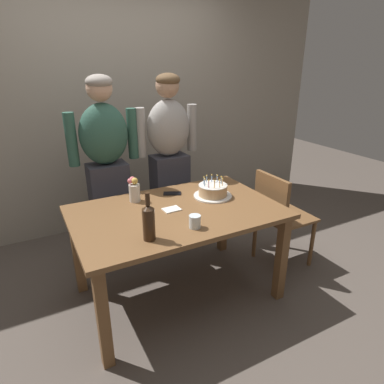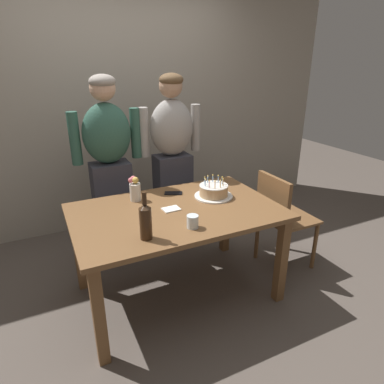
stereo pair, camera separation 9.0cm
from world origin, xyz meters
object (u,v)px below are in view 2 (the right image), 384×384
Objects in this scene: water_glass_near at (193,222)px; flower_vase at (135,189)px; wine_bottle at (146,221)px; napkin_stack at (171,209)px; dining_chair at (280,214)px; person_man_bearded at (110,168)px; person_woman_cardigan at (172,160)px; cell_phone at (173,193)px; birthday_cake at (214,191)px.

flower_vase is (-0.20, 0.61, 0.05)m from water_glass_near.
wine_bottle is 2.47× the size of napkin_stack.
dining_chair is at bearing -2.68° from napkin_stack.
person_man_bearded is 1.00× the size of person_woman_cardigan.
flower_vase is at bearing 108.50° from water_glass_near.
person_woman_cardigan is (0.20, 0.50, 0.13)m from cell_phone.
napkin_stack is 0.07× the size of person_man_bearded.
wine_bottle is (-0.32, -0.01, 0.08)m from water_glass_near.
flower_vase is (-0.18, 0.28, 0.09)m from napkin_stack.
birthday_cake is at bearing 78.03° from dining_chair.
birthday_cake is 0.41m from napkin_stack.
cell_phone is at bearing 69.15° from dining_chair.
birthday_cake is 0.67m from dining_chair.
person_woman_cardigan reaches higher than flower_vase.
wine_bottle is 0.18× the size of person_woman_cardigan.
cell_phone is at bearing 79.10° from water_glass_near.
flower_vase reaches higher than birthday_cake.
birthday_cake is at bearing 11.36° from napkin_stack.
dining_chair reaches higher than napkin_stack.
person_man_bearded is 1.55m from dining_chair.
cell_phone is 1.16× the size of napkin_stack.
cell_phone is at bearing 142.61° from birthday_cake.
flower_vase is 0.72m from person_woman_cardigan.
birthday_cake reaches higher than water_glass_near.
wine_bottle is at bearing 60.15° from person_woman_cardigan.
dining_chair is at bearing -11.97° from birthday_cake.
cell_phone is at bearing 68.02° from person_woman_cardigan.
wine_bottle is 1.11m from person_man_bearded.
wine_bottle is 0.18× the size of person_man_bearded.
person_man_bearded is at bearing 88.04° from wine_bottle.
birthday_cake is at bearing 46.56° from water_glass_near.
birthday_cake is 0.96m from person_man_bearded.
dining_chair is (0.60, -0.13, -0.27)m from birthday_cake.
person_woman_cardigan is at bearing 95.26° from birthday_cake.
napkin_stack is at bearing 108.54° from person_man_bearded.
flower_vase is 0.50m from person_man_bearded.
flower_vase is 0.22× the size of dining_chair.
wine_bottle is at bearing 102.18° from dining_chair.
wine_bottle is at bearing -132.39° from napkin_stack.
cell_phone and napkin_stack have the same top height.
napkin_stack is at bearing -168.64° from birthday_cake.
water_glass_near is 0.60× the size of cell_phone.
cell_phone is 0.65m from person_man_bearded.
birthday_cake is 0.34m from cell_phone.
person_man_bearded is at bearing 154.56° from cell_phone.
dining_chair is (1.18, -0.33, -0.31)m from flower_vase.
napkin_stack is 0.14× the size of dining_chair.
wine_bottle is at bearing 88.04° from person_man_bearded.
napkin_stack is 1.03m from dining_chair.
birthday_cake is 0.18× the size of person_woman_cardigan.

